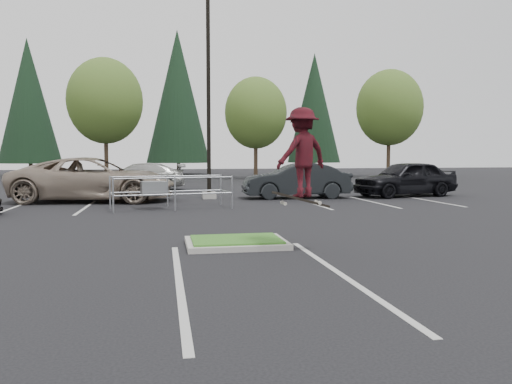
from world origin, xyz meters
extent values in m
plane|color=black|center=(0.00, 0.00, 0.00)|extent=(120.00, 120.00, 0.00)
cube|color=#A19E96|center=(0.00, 0.00, 0.06)|extent=(2.20, 1.60, 0.12)
cube|color=#266A21|center=(0.00, 0.00, 0.13)|extent=(1.95, 1.35, 0.05)
cube|color=beige|center=(-4.50, 9.00, 0.00)|extent=(0.12, 5.20, 0.01)
cube|color=beige|center=(-7.20, 9.00, 0.00)|extent=(0.12, 5.20, 0.01)
cube|color=beige|center=(4.50, 9.00, 0.00)|extent=(0.12, 5.20, 0.01)
cube|color=beige|center=(7.20, 9.00, 0.00)|extent=(0.12, 5.20, 0.01)
cube|color=beige|center=(9.90, 9.00, 0.00)|extent=(0.12, 5.20, 0.01)
cube|color=beige|center=(-1.35, -3.00, 0.00)|extent=(0.12, 6.00, 0.01)
cube|color=beige|center=(1.35, -3.00, 0.00)|extent=(0.12, 6.00, 0.01)
cube|color=#A19E96|center=(0.50, 12.00, 0.15)|extent=(0.60, 0.60, 0.30)
cylinder|color=black|center=(0.50, 12.00, 5.00)|extent=(0.18, 0.18, 10.00)
cylinder|color=#38281C|center=(-6.00, 30.50, 1.75)|extent=(0.32, 0.32, 3.50)
ellipsoid|color=#456826|center=(-6.00, 30.50, 6.26)|extent=(5.89, 5.89, 6.77)
sphere|color=#456826|center=(-5.40, 30.20, 5.52)|extent=(3.68, 3.68, 3.68)
sphere|color=#456826|center=(-6.50, 30.90, 5.70)|extent=(4.05, 4.05, 4.05)
cylinder|color=#38281C|center=(6.00, 29.80, 1.52)|extent=(0.32, 0.32, 3.04)
ellipsoid|color=#456826|center=(6.00, 29.80, 5.44)|extent=(5.12, 5.12, 5.89)
sphere|color=#456826|center=(6.60, 29.50, 4.80)|extent=(3.20, 3.20, 3.20)
sphere|color=#456826|center=(5.50, 30.20, 4.96)|extent=(3.52, 3.52, 3.52)
cylinder|color=#38281C|center=(18.00, 30.30, 1.71)|extent=(0.32, 0.32, 3.42)
ellipsoid|color=#456826|center=(18.00, 30.30, 6.12)|extent=(5.76, 5.76, 6.62)
sphere|color=#456826|center=(18.60, 30.00, 5.40)|extent=(3.60, 3.60, 3.60)
sphere|color=#456826|center=(17.50, 30.70, 5.58)|extent=(3.96, 3.96, 3.96)
cylinder|color=#38281C|center=(-14.00, 40.00, 0.60)|extent=(0.36, 0.36, 1.20)
cone|color=black|center=(-14.00, 40.00, 7.10)|extent=(5.72, 5.72, 11.80)
cylinder|color=#38281C|center=(0.00, 40.50, 0.60)|extent=(0.36, 0.36, 1.20)
cone|color=black|center=(0.00, 40.50, 7.85)|extent=(6.38, 6.38, 13.30)
cylinder|color=#38281C|center=(14.00, 39.50, 0.60)|extent=(0.36, 0.36, 1.20)
cone|color=black|center=(14.00, 39.50, 6.85)|extent=(5.50, 5.50, 11.30)
cylinder|color=#92959A|center=(-3.28, 6.90, 0.62)|extent=(0.06, 0.06, 1.24)
cylinder|color=#92959A|center=(-3.53, 8.38, 0.62)|extent=(0.06, 0.06, 1.24)
cylinder|color=#92959A|center=(-1.16, 7.26, 0.62)|extent=(0.06, 0.06, 1.24)
cylinder|color=#92959A|center=(-1.41, 8.74, 0.62)|extent=(0.06, 0.06, 1.24)
cylinder|color=#92959A|center=(0.96, 7.62, 0.62)|extent=(0.06, 0.06, 1.24)
cylinder|color=#92959A|center=(0.71, 9.10, 0.62)|extent=(0.06, 0.06, 1.24)
cylinder|color=#92959A|center=(-1.16, 7.26, 0.59)|extent=(4.25, 0.77, 0.05)
cylinder|color=#92959A|center=(-1.16, 7.26, 1.18)|extent=(4.25, 0.77, 0.05)
cylinder|color=#92959A|center=(-1.41, 8.74, 0.59)|extent=(4.25, 0.77, 0.05)
cylinder|color=#92959A|center=(-1.41, 8.74, 1.18)|extent=(4.25, 0.77, 0.05)
cube|color=#92959A|center=(-1.92, 7.89, 0.77)|extent=(0.99, 0.70, 0.52)
cube|color=black|center=(1.20, -1.00, 1.10)|extent=(1.19, 0.44, 0.35)
cylinder|color=beige|center=(0.83, -1.12, 1.03)|extent=(0.07, 0.04, 0.07)
cylinder|color=beige|center=(0.83, -0.88, 1.03)|extent=(0.07, 0.04, 0.07)
cylinder|color=beige|center=(1.57, -1.12, 1.03)|extent=(0.07, 0.04, 0.07)
cylinder|color=beige|center=(1.57, -0.88, 1.03)|extent=(0.07, 0.04, 0.07)
imported|color=maroon|center=(1.20, -1.00, 2.06)|extent=(1.35, 1.08, 1.83)
imported|color=gray|center=(-4.50, 11.50, 0.95)|extent=(7.18, 4.00, 1.90)
imported|color=black|center=(4.50, 11.50, 0.81)|extent=(4.99, 1.88, 1.63)
imported|color=black|center=(10.00, 11.50, 0.87)|extent=(5.38, 2.98, 1.73)
imported|color=#A1A19C|center=(-2.97, 18.00, 0.77)|extent=(5.36, 2.32, 1.54)
camera|label=1|loc=(-1.58, -10.84, 2.02)|focal=35.00mm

